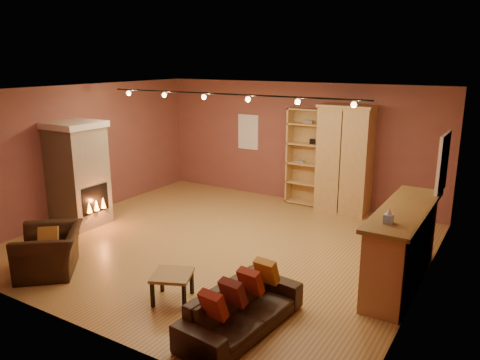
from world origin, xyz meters
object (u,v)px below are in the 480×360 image
Objects in this scene: loveseat at (242,302)px; armoire at (345,159)px; bookcase at (308,156)px; fireplace at (78,174)px; coffee_table at (172,277)px; bar_counter at (402,246)px; armchair at (49,244)px.

armoire is at bearing 11.19° from loveseat.
fireplace is at bearing -132.30° from bookcase.
coffee_table is at bearing 89.64° from loveseat.
armoire is at bearing 81.98° from coffee_table.
loveseat is (0.51, -5.17, -0.82)m from armoire.
armoire is 5.16m from coffee_table.
armoire is (4.33, 3.55, 0.13)m from fireplace.
bar_counter is 3.42m from coffee_table.
bar_counter is (1.91, -2.85, -0.58)m from armoire.
fireplace is 3.99m from coffee_table.
fireplace is at bearing 157.56° from coffee_table.
coffee_table is at bearing -87.50° from bookcase.
bar_counter is (6.24, 0.70, -0.45)m from fireplace.
bookcase is at bearing 133.15° from bar_counter.
fireplace is at bearing -173.64° from bar_counter.
coffee_table is at bearing -98.02° from armoire.
fireplace reaches higher than loveseat.
armoire is at bearing 39.30° from fireplace.
fireplace is 1.12× the size of loveseat.
bar_counter reaches higher than armchair.
bar_counter reaches higher than loveseat.
fireplace reaches higher than coffee_table.
fireplace reaches higher than bar_counter.
bar_counter is 1.98× the size of armchair.
armoire is (0.94, -0.18, 0.06)m from bookcase.
armchair is at bearing -172.69° from coffee_table.
fireplace is at bearing -140.70° from armoire.
loveseat is at bearing 50.77° from armchair.
fireplace is 5.15m from loveseat.
armchair is (1.36, -1.79, -0.59)m from fireplace.
bookcase reaches higher than loveseat.
bar_counter is at bearing -56.23° from armoire.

